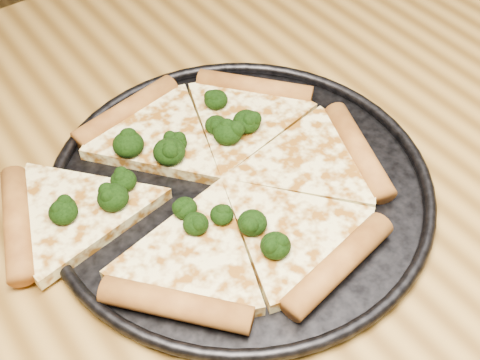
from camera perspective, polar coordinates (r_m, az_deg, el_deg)
dining_table at (r=0.72m, az=-3.72°, el=-6.91°), size 1.20×0.90×0.75m
pizza_pan at (r=0.66m, az=0.00°, el=-0.48°), size 0.39×0.39×0.02m
pizza at (r=0.65m, az=-2.40°, el=-0.14°), size 0.40×0.34×0.03m
broccoli_florets at (r=0.65m, az=-5.28°, el=1.01°), size 0.24×0.22×0.02m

